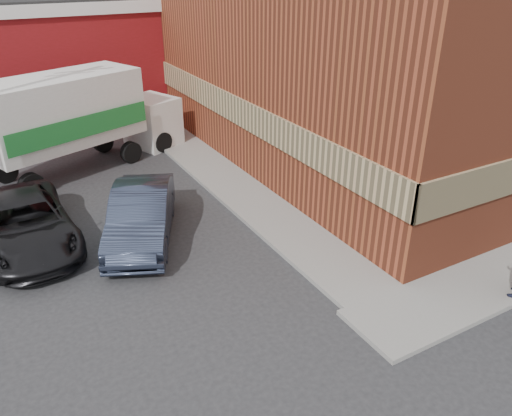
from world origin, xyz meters
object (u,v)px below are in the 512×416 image
box_truck (81,114)px  suv_a (26,224)px  brick_building (387,26)px  sedan (141,215)px

box_truck → suv_a: bearing=-138.6°
brick_building → box_truck: bearing=167.0°
brick_building → sedan: brick_building is taller
sedan → suv_a: size_ratio=0.90×
sedan → suv_a: (-2.88, 1.15, -0.05)m
suv_a → box_truck: bearing=59.7°
suv_a → sedan: bearing=-24.1°
box_truck → brick_building: bearing=-33.6°
suv_a → box_truck: (2.74, 5.15, 1.35)m
brick_building → sedan: (-11.71, -3.56, -3.94)m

